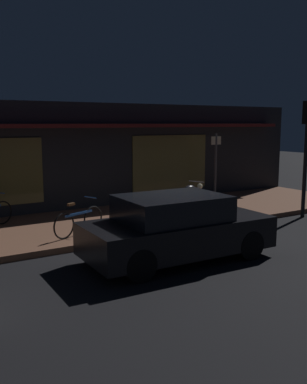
{
  "coord_description": "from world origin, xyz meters",
  "views": [
    {
      "loc": [
        -5.73,
        -8.13,
        2.93
      ],
      "look_at": [
        0.85,
        2.4,
        0.95
      ],
      "focal_mm": 40.44,
      "sensor_mm": 36.0,
      "label": 1
    }
  ],
  "objects_px": {
    "sign_post": "(216,162)",
    "parked_car_far": "(176,228)",
    "motorcycle": "(188,198)",
    "bicycle_parked": "(79,221)",
    "traffic_light_pole": "(307,138)"
  },
  "relations": [
    {
      "from": "sign_post",
      "to": "parked_car_far",
      "type": "distance_m",
      "value": 7.22
    },
    {
      "from": "bicycle_parked",
      "to": "sign_post",
      "type": "xyz_separation_m",
      "value": [
        6.41,
        2.38,
        1.0
      ]
    },
    {
      "from": "motorcycle",
      "to": "traffic_light_pole",
      "type": "relative_size",
      "value": 0.46
    },
    {
      "from": "sign_post",
      "to": "bicycle_parked",
      "type": "bearing_deg",
      "value": -159.62
    },
    {
      "from": "sign_post",
      "to": "parked_car_far",
      "type": "bearing_deg",
      "value": -136.67
    },
    {
      "from": "parked_car_far",
      "to": "motorcycle",
      "type": "bearing_deg",
      "value": 50.17
    },
    {
      "from": "traffic_light_pole",
      "to": "parked_car_far",
      "type": "xyz_separation_m",
      "value": [
        -5.85,
        -1.4,
        -1.77
      ]
    },
    {
      "from": "traffic_light_pole",
      "to": "motorcycle",
      "type": "bearing_deg",
      "value": 150.31
    },
    {
      "from": "motorcycle",
      "to": "traffic_light_pole",
      "type": "height_order",
      "value": "traffic_light_pole"
    },
    {
      "from": "bicycle_parked",
      "to": "parked_car_far",
      "type": "distance_m",
      "value": 2.81
    },
    {
      "from": "sign_post",
      "to": "parked_car_far",
      "type": "xyz_separation_m",
      "value": [
        -5.22,
        -4.92,
        -0.81
      ]
    },
    {
      "from": "bicycle_parked",
      "to": "parked_car_far",
      "type": "bearing_deg",
      "value": -64.91
    },
    {
      "from": "sign_post",
      "to": "motorcycle",
      "type": "bearing_deg",
      "value": -146.03
    },
    {
      "from": "sign_post",
      "to": "traffic_light_pole",
      "type": "relative_size",
      "value": 0.67
    },
    {
      "from": "bicycle_parked",
      "to": "traffic_light_pole",
      "type": "xyz_separation_m",
      "value": [
        7.04,
        -1.14,
        1.97
      ]
    }
  ]
}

